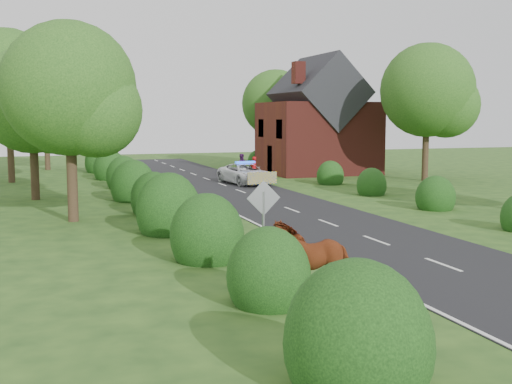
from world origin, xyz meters
name	(u,v)px	position (x,y,z in m)	size (l,w,h in m)	color
ground	(443,265)	(0.00, 0.00, 0.00)	(120.00, 120.00, 0.00)	#24441A
road	(270,202)	(0.00, 15.00, 0.01)	(6.00, 70.00, 0.02)	black
road_markings	(254,209)	(-1.60, 12.93, 0.03)	(4.96, 70.00, 0.01)	white
hedgerow_left	(156,201)	(-6.51, 11.69, 0.75)	(2.75, 50.41, 3.00)	black
hedgerow_right	(421,195)	(6.60, 11.21, 0.55)	(2.10, 45.78, 2.10)	black
tree_left_a	(76,94)	(-9.75, 11.86, 5.34)	(5.74, 5.60, 8.38)	#332316
tree_left_b	(37,105)	(-11.25, 19.86, 5.04)	(5.74, 5.60, 8.07)	#332316
tree_left_c	(12,84)	(-12.70, 29.83, 6.53)	(6.97, 6.80, 10.22)	#332316
tree_left_d	(49,101)	(-10.23, 39.85, 5.64)	(6.15, 6.00, 8.89)	#332316
tree_right_b	(432,94)	(14.29, 21.84, 5.94)	(6.56, 6.40, 9.40)	#332316
tree_right_c	(279,106)	(9.27, 37.85, 5.34)	(6.15, 6.00, 8.58)	#332316
road_sign	(264,209)	(-5.00, 2.00, 1.65)	(1.06, 0.08, 2.53)	gray
house	(318,125)	(9.49, 30.00, 3.79)	(8.00, 7.40, 9.17)	maroon
cow	(312,265)	(-5.08, -1.82, 0.80)	(1.20, 2.27, 1.61)	maroon
police_van	(245,174)	(1.57, 23.93, 0.68)	(2.84, 5.16, 1.50)	white
pedestrian_red	(254,168)	(3.02, 26.48, 0.81)	(0.59, 0.39, 1.63)	#A00D12
pedestrian_purple	(241,166)	(2.60, 28.06, 0.88)	(0.85, 0.66, 1.75)	#471B52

